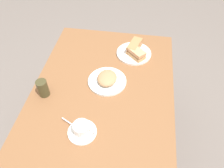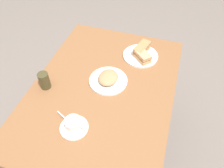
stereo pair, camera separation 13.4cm
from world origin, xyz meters
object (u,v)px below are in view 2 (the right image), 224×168
object	(u,v)px
coffee_saucer	(74,128)
sandwich_front	(142,49)
sandwich_plate	(140,56)
sandwich_back	(143,56)
coffee_cup	(74,124)
drinking_glass	(44,81)
side_plate	(108,81)
spoon	(65,118)
dining_table	(103,100)

from	to	relation	value
coffee_saucer	sandwich_front	bearing A→B (deg)	163.52
coffee_saucer	sandwich_plate	bearing A→B (deg)	162.60
sandwich_back	coffee_cup	xyz separation A→B (m)	(0.63, -0.23, 0.00)
drinking_glass	side_plate	bearing A→B (deg)	113.78
coffee_cup	side_plate	distance (m)	0.38
coffee_saucer	spoon	bearing A→B (deg)	-116.53
sandwich_plate	coffee_cup	size ratio (longest dim) A/B	2.16
spoon	drinking_glass	bearing A→B (deg)	-130.50
sandwich_back	drinking_glass	distance (m)	0.66
dining_table	drinking_glass	xyz separation A→B (m)	(0.09, -0.34, 0.17)
coffee_saucer	dining_table	bearing A→B (deg)	170.47
sandwich_plate	drinking_glass	world-z (taller)	drinking_glass
side_plate	dining_table	bearing A→B (deg)	-13.83
sandwich_plate	side_plate	size ratio (longest dim) A/B	1.01
side_plate	sandwich_front	bearing A→B (deg)	156.93
sandwich_plate	side_plate	distance (m)	0.33
spoon	coffee_cup	bearing A→B (deg)	63.78
dining_table	side_plate	size ratio (longest dim) A/B	5.00
coffee_saucer	coffee_cup	distance (m)	0.04
sandwich_plate	drinking_glass	distance (m)	0.67
drinking_glass	dining_table	bearing A→B (deg)	105.26
sandwich_back	spoon	xyz separation A→B (m)	(0.59, -0.30, -0.03)
sandwich_back	drinking_glass	bearing A→B (deg)	-51.59
coffee_saucer	drinking_glass	world-z (taller)	drinking_glass
spoon	dining_table	bearing A→B (deg)	156.18
coffee_cup	side_plate	bearing A→B (deg)	169.98
drinking_glass	spoon	bearing A→B (deg)	49.50
sandwich_front	coffee_saucer	world-z (taller)	sandwich_front
drinking_glass	sandwich_front	bearing A→B (deg)	134.52
sandwich_plate	drinking_glass	xyz separation A→B (m)	(0.45, -0.49, 0.05)
spoon	coffee_saucer	bearing A→B (deg)	63.47
sandwich_back	coffee_saucer	size ratio (longest dim) A/B	0.89
sandwich_plate	coffee_saucer	distance (m)	0.70
sandwich_front	drinking_glass	distance (m)	0.69
sandwich_plate	sandwich_back	distance (m)	0.06
sandwich_front	drinking_glass	bearing A→B (deg)	-45.48
dining_table	sandwich_back	world-z (taller)	sandwich_back
spoon	drinking_glass	world-z (taller)	drinking_glass
coffee_saucer	side_plate	bearing A→B (deg)	169.73
sandwich_front	drinking_glass	xyz separation A→B (m)	(0.49, -0.49, 0.01)
sandwich_front	sandwich_back	size ratio (longest dim) A/B	1.20
sandwich_front	drinking_glass	world-z (taller)	drinking_glass
sandwich_plate	side_plate	world-z (taller)	same
sandwich_front	spoon	size ratio (longest dim) A/B	1.72
coffee_cup	sandwich_back	bearing A→B (deg)	160.00
sandwich_plate	sandwich_back	xyz separation A→B (m)	(0.04, 0.02, 0.04)
coffee_cup	drinking_glass	xyz separation A→B (m)	(-0.22, -0.29, 0.01)
sandwich_front	coffee_saucer	distance (m)	0.74
dining_table	sandwich_front	xyz separation A→B (m)	(-0.39, 0.16, 0.16)
coffee_cup	spoon	xyz separation A→B (m)	(-0.04, -0.07, -0.03)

